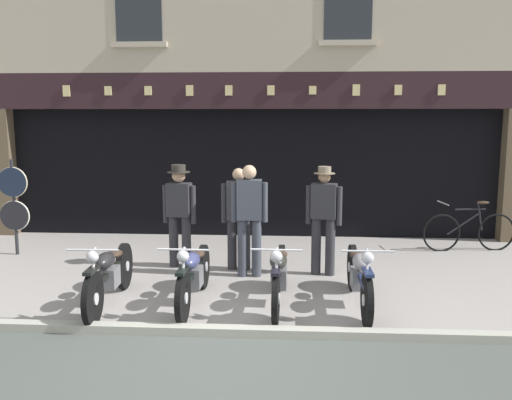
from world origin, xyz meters
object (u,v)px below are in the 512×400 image
at_px(assistant_far_right, 249,215).
at_px(leaning_bicycle, 469,231).
at_px(shopkeeper_center, 239,214).
at_px(motorcycle_center_right, 359,275).
at_px(advert_board_near, 377,156).
at_px(motorcycle_center, 279,274).
at_px(tyre_sign_pole, 14,200).
at_px(salesman_left, 179,210).
at_px(motorcycle_left, 109,274).
at_px(motorcycle_center_left, 194,274).
at_px(salesman_right, 324,215).

height_order(assistant_far_right, leaning_bicycle, assistant_far_right).
bearing_deg(shopkeeper_center, motorcycle_center_right, 132.97).
distance_m(advert_board_near, leaning_bicycle, 2.31).
bearing_deg(motorcycle_center, tyre_sign_pole, -24.68).
xyz_separation_m(motorcycle_center_right, assistant_far_right, (-1.53, 1.28, 0.54)).
bearing_deg(advert_board_near, leaning_bicycle, -35.72).
bearing_deg(leaning_bicycle, advert_board_near, 47.10).
distance_m(motorcycle_center_right, leaning_bicycle, 3.96).
bearing_deg(motorcycle_center, leaning_bicycle, -135.40).
height_order(motorcycle_center, salesman_left, salesman_left).
distance_m(tyre_sign_pole, advert_board_near, 6.94).
bearing_deg(tyre_sign_pole, motorcycle_left, -44.79).
relative_size(motorcycle_left, salesman_left, 1.24).
bearing_deg(motorcycle_left, assistant_far_right, -142.09).
bearing_deg(leaning_bicycle, motorcycle_center_left, 118.01).
height_order(salesman_right, tyre_sign_pole, tyre_sign_pole).
bearing_deg(leaning_bicycle, assistant_far_right, 108.32).
relative_size(motorcycle_center, leaning_bicycle, 1.16).
xyz_separation_m(motorcycle_center, advert_board_near, (1.89, 4.29, 1.24)).
relative_size(salesman_right, leaning_bicycle, 0.98).
height_order(salesman_right, assistant_far_right, assistant_far_right).
distance_m(shopkeeper_center, leaning_bicycle, 4.41).
bearing_deg(motorcycle_center_left, salesman_left, -72.19).
bearing_deg(shopkeeper_center, assistant_far_right, 114.45).
distance_m(motorcycle_center_right, salesman_left, 3.26).
height_order(motorcycle_center, salesman_right, salesman_right).
xyz_separation_m(shopkeeper_center, leaning_bicycle, (4.12, 1.49, -0.53)).
xyz_separation_m(advert_board_near, leaning_bicycle, (1.55, -1.12, -1.29)).
xyz_separation_m(motorcycle_left, motorcycle_center_left, (1.09, 0.11, -0.01)).
bearing_deg(shopkeeper_center, motorcycle_center_left, 72.59).
relative_size(motorcycle_left, advert_board_near, 2.19).
distance_m(salesman_left, advert_board_near, 4.41).
xyz_separation_m(shopkeeper_center, salesman_right, (1.34, -0.22, 0.03)).
bearing_deg(motorcycle_center, motorcycle_left, 5.76).
distance_m(motorcycle_center, assistant_far_right, 1.49).
xyz_separation_m(tyre_sign_pole, advert_board_near, (6.64, 1.92, 0.68)).
bearing_deg(motorcycle_center_left, leaning_bicycle, -143.67).
bearing_deg(motorcycle_center, salesman_right, -112.32).
bearing_deg(tyre_sign_pole, assistant_far_right, -14.05).
bearing_deg(advert_board_near, motorcycle_center_left, -124.75).
xyz_separation_m(salesman_left, salesman_right, (2.32, -0.31, -0.00)).
xyz_separation_m(motorcycle_center, assistant_far_right, (-0.48, 1.31, 0.54)).
bearing_deg(leaning_bicycle, motorcycle_left, 113.32).
relative_size(tyre_sign_pole, leaning_bicycle, 0.99).
distance_m(motorcycle_center, salesman_right, 1.69).
bearing_deg(salesman_left, leaning_bicycle, -156.47).
bearing_deg(salesman_right, shopkeeper_center, 2.43).
height_order(motorcycle_center, advert_board_near, advert_board_near).
height_order(salesman_left, shopkeeper_center, salesman_left).
distance_m(motorcycle_center_left, motorcycle_center, 1.12).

